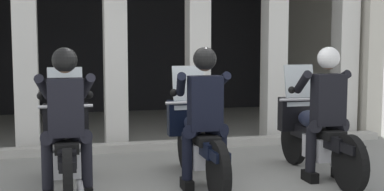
# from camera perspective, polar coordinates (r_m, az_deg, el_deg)

# --- Properties ---
(ground_plane) EXTENTS (80.00, 80.00, 0.00)m
(ground_plane) POSITION_cam_1_polar(r_m,az_deg,el_deg) (8.70, -3.90, -4.96)
(ground_plane) COLOR gray
(station_building) EXTENTS (7.82, 4.79, 3.52)m
(station_building) POSITION_cam_1_polar(r_m,az_deg,el_deg) (10.57, -6.16, 8.60)
(station_building) COLOR black
(station_building) RESTS_ON ground
(kerb_strip) EXTENTS (7.32, 0.24, 0.12)m
(kerb_strip) POSITION_cam_1_polar(r_m,az_deg,el_deg) (7.94, -3.17, -5.55)
(kerb_strip) COLOR #B7B5AD
(kerb_strip) RESTS_ON ground
(motorcycle_left) EXTENTS (0.62, 2.04, 1.35)m
(motorcycle_left) POSITION_cam_1_polar(r_m,az_deg,el_deg) (5.82, -13.72, -5.50)
(motorcycle_left) COLOR black
(motorcycle_left) RESTS_ON ground
(police_officer_left) EXTENTS (0.63, 0.61, 1.58)m
(police_officer_left) POSITION_cam_1_polar(r_m,az_deg,el_deg) (5.47, -13.83, -1.57)
(police_officer_left) COLOR black
(police_officer_left) RESTS_ON ground
(motorcycle_center) EXTENTS (0.62, 2.04, 1.35)m
(motorcycle_center) POSITION_cam_1_polar(r_m,az_deg,el_deg) (6.02, 0.66, -4.95)
(motorcycle_center) COLOR black
(motorcycle_center) RESTS_ON ground
(police_officer_center) EXTENTS (0.63, 0.61, 1.58)m
(police_officer_center) POSITION_cam_1_polar(r_m,az_deg,el_deg) (5.68, 1.38, -1.13)
(police_officer_center) COLOR black
(police_officer_center) RESTS_ON ground
(motorcycle_right) EXTENTS (0.62, 2.04, 1.35)m
(motorcycle_right) POSITION_cam_1_polar(r_m,az_deg,el_deg) (6.55, 13.44, -4.24)
(motorcycle_right) COLOR black
(motorcycle_right) RESTS_ON ground
(police_officer_right) EXTENTS (0.63, 0.61, 1.58)m
(police_officer_right) POSITION_cam_1_polar(r_m,az_deg,el_deg) (6.24, 14.73, -0.70)
(police_officer_right) COLOR black
(police_officer_right) RESTS_ON ground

